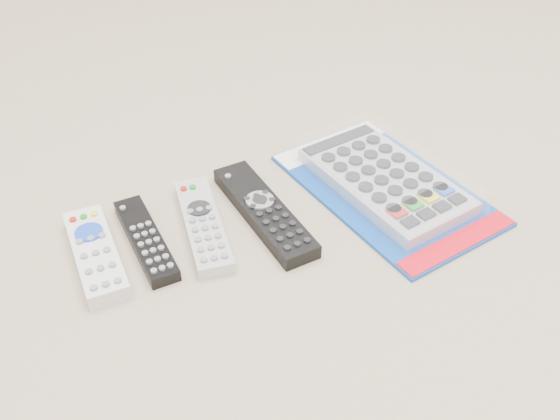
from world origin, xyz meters
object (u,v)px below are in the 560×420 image
remote_silver_dvd (203,225)px  remote_large_black (264,211)px  jumbo_remote_packaged (385,179)px  remote_slim_black (146,240)px  remote_small_grey (95,254)px

remote_silver_dvd → remote_large_black: remote_large_black is taller
jumbo_remote_packaged → remote_silver_dvd: bearing=166.2°
remote_slim_black → remote_silver_dvd: 0.08m
remote_small_grey → remote_large_black: remote_small_grey is taller
remote_slim_black → remote_silver_dvd: remote_silver_dvd is taller
remote_small_grey → jumbo_remote_packaged: 0.41m
remote_silver_dvd → remote_slim_black: bearing=-174.7°
remote_large_black → jumbo_remote_packaged: size_ratio=0.65×
remote_silver_dvd → jumbo_remote_packaged: jumbo_remote_packaged is taller
remote_small_grey → remote_silver_dvd: remote_small_grey is taller
remote_large_black → jumbo_remote_packaged: (0.18, -0.02, 0.01)m
remote_small_grey → remote_large_black: size_ratio=0.79×
remote_slim_black → remote_large_black: size_ratio=0.78×
remote_small_grey → jumbo_remote_packaged: (0.40, -0.05, 0.01)m
remote_silver_dvd → jumbo_remote_packaged: bearing=3.4°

